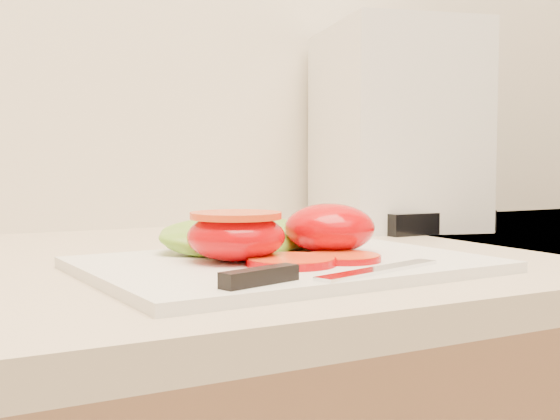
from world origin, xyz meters
name	(u,v)px	position (x,y,z in m)	size (l,w,h in m)	color
cutting_board	(285,265)	(-0.14, 1.54, 0.94)	(0.36, 0.26, 0.01)	silver
tomato_half_dome	(330,228)	(-0.08, 1.56, 0.96)	(0.09, 0.09, 0.05)	#C50100
tomato_half_cut	(236,234)	(-0.19, 1.55, 0.96)	(0.09, 0.09, 0.04)	#C50100
tomato_slice_0	(291,261)	(-0.15, 1.50, 0.94)	(0.08, 0.08, 0.01)	orange
tomato_slice_1	(343,258)	(-0.10, 1.51, 0.94)	(0.07, 0.07, 0.01)	orange
lettuce_leaf_0	(233,237)	(-0.16, 1.61, 0.95)	(0.15, 0.10, 0.03)	#7FC534
lettuce_leaf_1	(269,235)	(-0.12, 1.62, 0.95)	(0.12, 0.09, 0.03)	#7FC534
knife	(310,274)	(-0.18, 1.44, 0.94)	(0.22, 0.06, 0.01)	silver
appliance	(394,128)	(0.21, 1.84, 1.08)	(0.20, 0.25, 0.30)	silver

